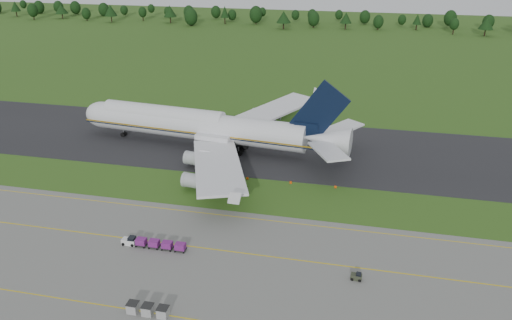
% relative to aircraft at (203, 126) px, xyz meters
% --- Properties ---
extents(ground, '(600.00, 600.00, 0.00)m').
position_rel_aircraft_xyz_m(ground, '(18.87, -23.67, -6.07)').
color(ground, '#2C5018').
rests_on(ground, ground).
extents(apron, '(300.00, 52.00, 0.06)m').
position_rel_aircraft_xyz_m(apron, '(18.87, -57.67, -6.04)').
color(apron, slate).
rests_on(apron, ground).
extents(taxiway, '(300.00, 40.00, 0.08)m').
position_rel_aircraft_xyz_m(taxiway, '(18.87, 4.33, -6.03)').
color(taxiway, black).
rests_on(taxiway, ground).
extents(apron_markings, '(300.00, 30.20, 0.01)m').
position_rel_aircraft_xyz_m(apron_markings, '(18.87, -50.65, -6.00)').
color(apron_markings, gold).
rests_on(apron_markings, apron).
extents(tree_line, '(525.73, 22.79, 11.79)m').
position_rel_aircraft_xyz_m(tree_line, '(16.28, 196.09, 0.26)').
color(tree_line, black).
rests_on(tree_line, ground).
extents(aircraft, '(75.85, 73.35, 21.24)m').
position_rel_aircraft_xyz_m(aircraft, '(0.00, 0.00, 0.00)').
color(aircraft, silver).
rests_on(aircraft, ground).
extents(baggage_train, '(12.23, 1.56, 1.50)m').
position_rel_aircraft_xyz_m(baggage_train, '(5.61, -47.39, -5.21)').
color(baggage_train, silver).
rests_on(baggage_train, apron).
extents(utility_cart, '(1.87, 1.25, 0.98)m').
position_rel_aircraft_xyz_m(utility_cart, '(42.03, -48.93, -5.53)').
color(utility_cart, '#2C3122').
rests_on(utility_cart, apron).
extents(uld_row, '(6.46, 1.66, 1.64)m').
position_rel_aircraft_xyz_m(uld_row, '(11.92, -64.00, -5.18)').
color(uld_row, '#949494').
rests_on(uld_row, apron).
extents(edge_markers, '(20.84, 0.30, 0.60)m').
position_rel_aircraft_xyz_m(edge_markers, '(26.19, -16.64, -5.79)').
color(edge_markers, '#E74407').
rests_on(edge_markers, ground).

